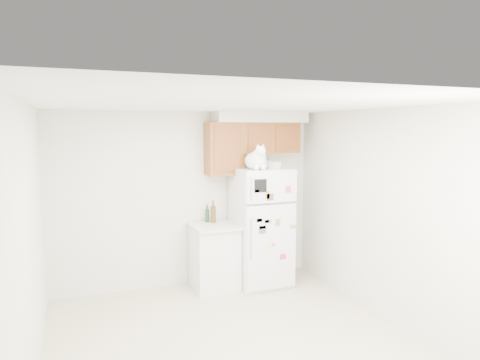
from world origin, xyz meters
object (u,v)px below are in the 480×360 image
refrigerator (261,226)px  base_counter (214,256)px  storage_box_back (266,164)px  cat (257,160)px  bottle_green (207,213)px  bottle_amber (213,211)px  storage_box_front (275,165)px

refrigerator → base_counter: size_ratio=1.85×
storage_box_back → refrigerator: bearing=-152.0°
base_counter → cat: size_ratio=1.79×
storage_box_back → bottle_green: (-0.84, 0.18, -0.70)m
storage_box_back → cat: bearing=-144.9°
cat → base_counter: bearing=156.0°
cat → bottle_amber: cat is taller
base_counter → storage_box_front: size_ratio=6.13×
cat → bottle_amber: size_ratio=1.59×
cat → storage_box_back: cat is taller
cat → storage_box_back: bearing=44.6°
cat → storage_box_front: cat is taller
bottle_green → cat: bearing=-36.1°
bottle_green → refrigerator: bearing=-19.4°
storage_box_back → bottle_amber: storage_box_back is taller
refrigerator → bottle_green: refrigerator is taller
storage_box_front → refrigerator: bearing=132.9°
storage_box_back → bottle_amber: 1.02m
base_counter → cat: 1.50m
base_counter → storage_box_front: bearing=-10.2°
storage_box_front → bottle_amber: size_ratio=0.46×
refrigerator → bottle_amber: 0.73m
storage_box_front → bottle_amber: bearing=139.0°
base_counter → storage_box_back: storage_box_back is taller
base_counter → bottle_green: size_ratio=3.58×
base_counter → storage_box_front: 1.55m
base_counter → bottle_green: 0.62m
cat → storage_box_back: (0.25, 0.25, -0.09)m
refrigerator → base_counter: 0.79m
cat → storage_box_front: bearing=15.5°
storage_box_back → storage_box_front: (0.06, -0.16, -0.01)m
cat → storage_box_back: size_ratio=2.85×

